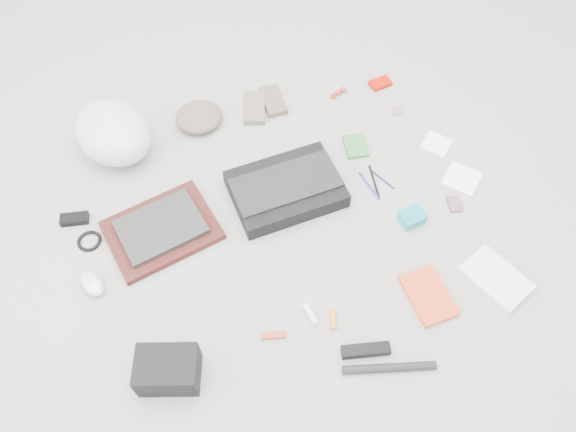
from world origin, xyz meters
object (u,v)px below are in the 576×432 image
object	(u,v)px
messenger_bag	(286,189)
bike_helmet	(113,133)
accordion_wallet	(412,217)
book_red	(428,296)
laptop	(161,227)
camera_bag	(168,370)

from	to	relation	value
messenger_bag	bike_helmet	xyz separation A→B (m)	(-0.57, 0.45, 0.07)
messenger_bag	accordion_wallet	bearing A→B (deg)	-36.17
bike_helmet	accordion_wallet	distance (m)	1.22
messenger_bag	book_red	size ratio (longest dim) A/B	2.04
accordion_wallet	book_red	bearing A→B (deg)	-112.05
messenger_bag	laptop	distance (m)	0.50
bike_helmet	messenger_bag	bearing A→B (deg)	-63.13
camera_bag	accordion_wallet	world-z (taller)	camera_bag
laptop	camera_bag	distance (m)	0.55
messenger_bag	bike_helmet	size ratio (longest dim) A/B	1.20
book_red	accordion_wallet	xyz separation A→B (m)	(0.09, 0.30, 0.01)
bike_helmet	book_red	world-z (taller)	bike_helmet
camera_bag	bike_helmet	bearing A→B (deg)	108.09
messenger_bag	laptop	xyz separation A→B (m)	(-0.50, -0.00, 0.00)
laptop	bike_helmet	xyz separation A→B (m)	(-0.07, 0.46, 0.07)
bike_helmet	accordion_wallet	bearing A→B (deg)	-61.59
laptop	bike_helmet	world-z (taller)	bike_helmet
laptop	bike_helmet	bearing A→B (deg)	88.90
camera_bag	messenger_bag	bearing A→B (deg)	62.12
laptop	accordion_wallet	world-z (taller)	laptop
bike_helmet	camera_bag	xyz separation A→B (m)	(-0.03, -1.00, -0.04)
camera_bag	accordion_wallet	size ratio (longest dim) A/B	2.16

